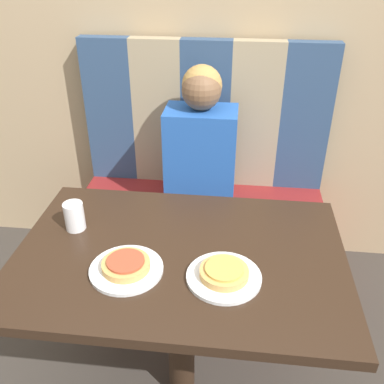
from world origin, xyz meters
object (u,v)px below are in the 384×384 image
Objects in this scene: plate_left at (126,269)px; plate_right at (224,277)px; pizza_right at (224,272)px; drinking_cup at (74,216)px; person at (201,143)px; pizza_left at (126,264)px.

plate_left is 1.00× the size of plate_right.
pizza_right is at bearing -90.00° from plate_right.
person is at bearing 58.16° from drinking_cup.
plate_left is 1.54× the size of pizza_right.
drinking_cup reaches higher than plate_left.
person is 0.82m from plate_left.
person is 0.82m from plate_right.
pizza_right is at bearing -20.62° from drinking_cup.
pizza_left and pizza_right have the same top height.
plate_left is 2.24× the size of drinking_cup.
drinking_cup is at bearing 139.22° from plate_left.
plate_left is at bearing 90.00° from pizza_left.
person is at bearing 79.58° from plate_left.
plate_right is (0.15, -0.81, -0.07)m from person.
pizza_left is (-0.30, -0.00, 0.02)m from plate_right.
pizza_left is at bearing 180.00° from pizza_right.
plate_left is (-0.15, -0.81, -0.07)m from person.
pizza_left is 0.30m from pizza_right.
plate_left is at bearing 180.00° from plate_right.
drinking_cup is (-0.23, 0.20, 0.02)m from pizza_left.
drinking_cup reaches higher than pizza_left.
pizza_right is (0.15, -0.81, -0.05)m from person.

